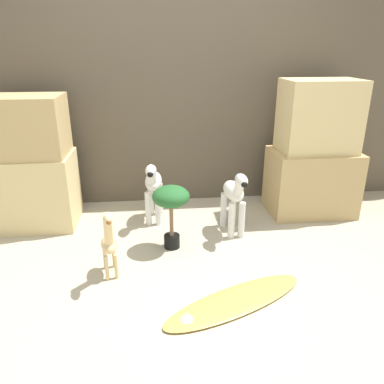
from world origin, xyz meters
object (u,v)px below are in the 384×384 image
at_px(zebra_right, 234,196).
at_px(zebra_left, 153,186).
at_px(giraffe_figurine, 109,241).
at_px(potted_palm_front, 171,202).
at_px(surfboard, 234,301).

bearing_deg(zebra_right, zebra_left, 154.77).
height_order(zebra_left, giraffe_figurine, zebra_left).
height_order(giraffe_figurine, potted_palm_front, giraffe_figurine).
height_order(zebra_right, surfboard, zebra_right).
height_order(zebra_left, surfboard, zebra_left).
bearing_deg(surfboard, zebra_left, 110.81).
distance_m(potted_palm_front, surfboard, 0.93).
xyz_separation_m(zebra_right, potted_palm_front, (-0.55, -0.20, 0.05)).
bearing_deg(zebra_right, potted_palm_front, -160.17).
bearing_deg(surfboard, potted_palm_front, 114.81).
xyz_separation_m(zebra_right, giraffe_figurine, (-1.01, -0.57, -0.07)).
relative_size(zebra_left, potted_palm_front, 1.12).
distance_m(giraffe_figurine, potted_palm_front, 0.60).
relative_size(zebra_right, potted_palm_front, 1.12).
distance_m(zebra_left, surfboard, 1.42).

